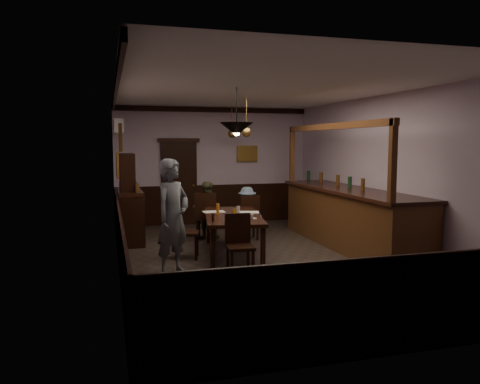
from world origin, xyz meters
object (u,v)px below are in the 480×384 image
object	(u,v)px
pendant_iron	(237,129)
coffee_cup	(251,217)
chair_side	(182,229)
pendant_brass_mid	(246,132)
chair_near	(239,241)
chair_far_left	(206,214)
person_seated_right	(247,212)
person_seated_left	(206,210)
pendant_brass_far	(232,134)
chair_far_right	(249,216)
sideboard	(130,207)
soda_can	(234,212)
bar_counter	(349,216)
dining_table	(233,218)
person_standing	(173,217)

from	to	relation	value
pendant_iron	coffee_cup	bearing A→B (deg)	29.52
chair_side	pendant_brass_mid	bearing A→B (deg)	-44.89
pendant_iron	chair_near	bearing A→B (deg)	-101.00
chair_far_left	person_seated_right	world-z (taller)	person_seated_right
person_seated_left	pendant_brass_far	bearing A→B (deg)	-118.89
chair_far_left	chair_far_right	distance (m)	0.92
sideboard	chair_far_right	bearing A→B (deg)	-11.12
person_seated_left	soda_can	distance (m)	1.71
coffee_cup	soda_can	world-z (taller)	soda_can
person_seated_right	coffee_cup	size ratio (longest dim) A/B	14.02
person_seated_right	coffee_cup	bearing A→B (deg)	73.91
bar_counter	chair_far_right	bearing A→B (deg)	145.24
chair_near	bar_counter	size ratio (longest dim) A/B	0.22
sideboard	bar_counter	distance (m)	4.53
chair_near	pendant_brass_far	size ratio (longest dim) A/B	1.19
dining_table	pendant_brass_mid	size ratio (longest dim) A/B	2.89
sideboard	dining_table	bearing A→B (deg)	-42.68
person_seated_left	person_seated_right	world-z (taller)	person_seated_left
chair_far_right	pendant_iron	world-z (taller)	pendant_iron
chair_far_right	dining_table	bearing A→B (deg)	62.63
person_standing	person_seated_right	bearing A→B (deg)	10.10
chair_far_left	chair_near	xyz separation A→B (m)	(-0.01, -2.63, -0.04)
chair_far_right	pendant_brass_mid	world-z (taller)	pendant_brass_mid
soda_can	person_seated_right	bearing A→B (deg)	65.41
person_standing	pendant_brass_mid	distance (m)	2.92
soda_can	pendant_brass_far	world-z (taller)	pendant_brass_far
person_seated_left	soda_can	world-z (taller)	person_seated_left
chair_side	sideboard	size ratio (longest dim) A/B	0.53
chair_near	person_standing	world-z (taller)	person_standing
chair_side	person_seated_right	world-z (taller)	person_seated_right
chair_far_right	sideboard	bearing A→B (deg)	-8.57
chair_far_right	pendant_brass_far	distance (m)	2.37
chair_far_right	soda_can	distance (m)	1.45
chair_far_right	pendant_brass_far	bearing A→B (deg)	-88.89
person_standing	soda_can	distance (m)	1.59
chair_side	pendant_brass_far	world-z (taller)	pendant_brass_far
chair_near	sideboard	xyz separation A→B (m)	(-1.56, 2.96, 0.22)
chair_near	soda_can	xyz separation A→B (m)	(0.25, 1.21, 0.28)
chair_near	pendant_iron	distance (m)	1.86
coffee_cup	pendant_brass_far	bearing A→B (deg)	90.98
person_seated_right	pendant_brass_far	distance (m)	2.17
person_standing	person_seated_left	bearing A→B (deg)	26.18
chair_far_right	person_seated_left	xyz separation A→B (m)	(-0.85, 0.43, 0.10)
chair_side	person_standing	size ratio (longest dim) A/B	0.54
soda_can	pendant_iron	bearing A→B (deg)	-102.01
chair_side	pendant_brass_mid	size ratio (longest dim) A/B	1.22
soda_can	sideboard	distance (m)	2.51
person_seated_right	bar_counter	world-z (taller)	bar_counter
person_seated_right	pendant_brass_far	size ratio (longest dim) A/B	1.38
chair_near	person_seated_right	distance (m)	2.91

